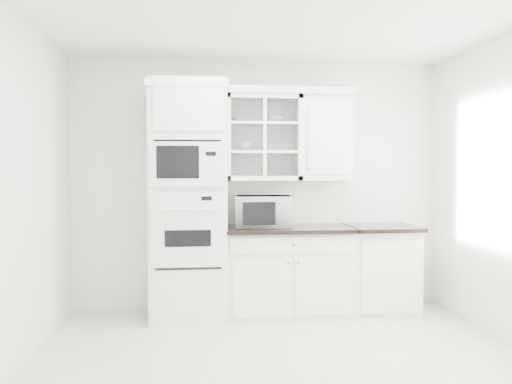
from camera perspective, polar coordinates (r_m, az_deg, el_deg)
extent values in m
cube|color=beige|center=(4.02, 3.14, -19.43)|extent=(4.00, 3.50, 0.01)
cube|color=white|center=(5.46, 0.29, 0.84)|extent=(4.00, 0.02, 2.70)
cube|color=white|center=(3.95, -26.67, -0.05)|extent=(0.02, 3.50, 2.70)
cube|color=white|center=(3.92, 3.24, 20.07)|extent=(4.00, 3.50, 0.02)
cube|color=white|center=(5.12, -7.69, -0.97)|extent=(0.76, 0.65, 2.40)
cube|color=white|center=(4.81, -7.79, -4.30)|extent=(0.70, 0.03, 0.72)
cube|color=black|center=(4.80, -7.79, -5.27)|extent=(0.44, 0.01, 0.16)
cube|color=white|center=(4.78, -7.84, 3.16)|extent=(0.70, 0.03, 0.43)
cube|color=black|center=(4.77, -8.93, 3.40)|extent=(0.40, 0.01, 0.31)
cube|color=white|center=(5.32, 3.67, -9.09)|extent=(1.30, 0.60, 0.88)
cube|color=black|center=(5.21, 3.75, -4.21)|extent=(1.32, 0.67, 0.04)
cube|color=white|center=(5.57, 13.99, -8.63)|extent=(0.70, 0.60, 0.88)
cube|color=black|center=(5.47, 14.16, -3.96)|extent=(0.72, 0.67, 0.04)
cube|color=white|center=(5.32, 0.80, 6.18)|extent=(0.80, 0.33, 0.90)
cube|color=white|center=(5.31, 0.80, 4.57)|extent=(0.74, 0.29, 0.02)
cube|color=white|center=(5.33, 0.80, 7.79)|extent=(0.74, 0.29, 0.02)
cube|color=white|center=(5.44, 7.92, 6.08)|extent=(0.55, 0.33, 0.90)
cube|color=white|center=(5.34, -0.31, 11.41)|extent=(2.14, 0.38, 0.07)
imported|color=white|center=(5.17, 0.86, -2.21)|extent=(0.62, 0.54, 0.33)
imported|color=white|center=(5.31, -1.67, 8.21)|extent=(0.27, 0.27, 0.05)
imported|color=white|center=(5.37, 1.99, 8.20)|extent=(0.25, 0.25, 0.06)
imported|color=white|center=(5.30, -1.19, 5.22)|extent=(0.14, 0.14, 0.10)
imported|color=white|center=(5.33, 1.61, 5.10)|extent=(0.11, 0.11, 0.08)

